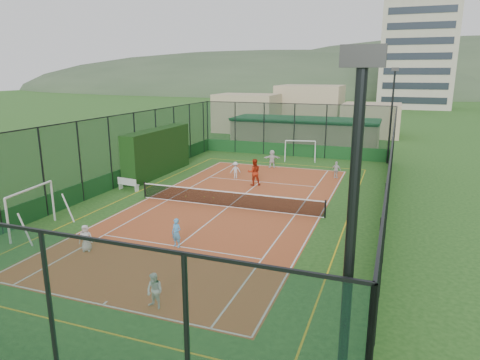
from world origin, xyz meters
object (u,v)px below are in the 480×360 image
at_px(floodlight_ne, 391,117).
at_px(futsal_goal_far, 300,151).
at_px(apartment_tower, 419,38).
at_px(futsal_goal_near, 32,210).
at_px(floodlight_se, 345,319).
at_px(clubhouse, 305,133).
at_px(child_far_back, 272,159).
at_px(child_near_mid, 176,233).
at_px(coach, 254,172).
at_px(white_bench, 129,184).
at_px(child_near_right, 155,291).
at_px(child_near_left, 86,238).
at_px(child_far_left, 235,170).
at_px(child_far_right, 336,170).

bearing_deg(floodlight_ne, futsal_goal_far, -170.12).
xyz_separation_m(apartment_tower, futsal_goal_near, (-19.80, -89.16, -13.89)).
bearing_deg(floodlight_se, clubhouse, 102.56).
bearing_deg(child_far_back, floodlight_ne, -169.19).
height_order(child_near_mid, coach, coach).
relative_size(white_bench, coach, 0.84).
bearing_deg(child_far_back, child_near_right, 77.17).
xyz_separation_m(futsal_goal_near, futsal_goal_far, (8.81, 22.43, -0.21)).
distance_m(floodlight_se, floodlight_ne, 33.20).
distance_m(apartment_tower, child_near_left, 92.72).
relative_size(futsal_goal_near, child_far_left, 2.72).
xyz_separation_m(futsal_goal_near, child_far_back, (7.26, 18.57, -0.35)).
bearing_deg(child_near_left, floodlight_se, -62.28).
bearing_deg(child_near_mid, floodlight_se, -39.13).
xyz_separation_m(white_bench, child_far_back, (7.26, 10.27, 0.31)).
xyz_separation_m(floodlight_ne, child_far_back, (-9.14, -5.19, -3.36)).
bearing_deg(futsal_goal_near, futsal_goal_far, -28.94).
height_order(child_near_left, child_near_right, child_near_right).
xyz_separation_m(child_far_left, coach, (1.99, -1.47, 0.32)).
bearing_deg(futsal_goal_near, apartment_tower, -20.02).
relative_size(floodlight_se, futsal_goal_near, 2.39).
xyz_separation_m(apartment_tower, child_near_left, (-15.63, -90.26, -14.38)).
relative_size(white_bench, child_far_left, 1.28).
relative_size(futsal_goal_near, child_near_mid, 2.53).
relative_size(child_near_left, coach, 0.64).
height_order(child_near_mid, child_near_right, child_near_mid).
bearing_deg(futsal_goal_near, white_bench, -7.52).
bearing_deg(floodlight_ne, white_bench, -136.69).
distance_m(apartment_tower, futsal_goal_far, 69.08).
distance_m(floodlight_ne, coach, 14.59).
xyz_separation_m(child_near_mid, coach, (-0.13, 11.79, 0.28)).
xyz_separation_m(child_far_left, child_far_back, (1.58, 4.58, 0.12)).
bearing_deg(futsal_goal_far, floodlight_se, -88.94).
relative_size(floodlight_se, apartment_tower, 0.28).
bearing_deg(floodlight_se, child_far_right, 97.68).
bearing_deg(coach, white_bench, 0.81).
distance_m(white_bench, child_far_right, 15.35).
bearing_deg(coach, child_near_left, 47.60).
relative_size(futsal_goal_near, child_far_right, 2.66).
height_order(futsal_goal_far, coach, coach).
xyz_separation_m(floodlight_se, apartment_tower, (3.40, 98.60, 10.88)).
distance_m(child_near_left, coach, 14.06).
relative_size(futsal_goal_near, coach, 1.80).
height_order(floodlight_se, white_bench, floodlight_se).
xyz_separation_m(floodlight_ne, child_far_left, (-10.73, -9.77, -3.48)).
bearing_deg(clubhouse, child_far_left, -97.98).
xyz_separation_m(child_far_right, child_far_back, (-5.63, 1.93, 0.11)).
height_order(floodlight_ne, apartment_tower, apartment_tower).
distance_m(child_near_mid, child_far_right, 16.71).
height_order(white_bench, child_far_right, child_far_right).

